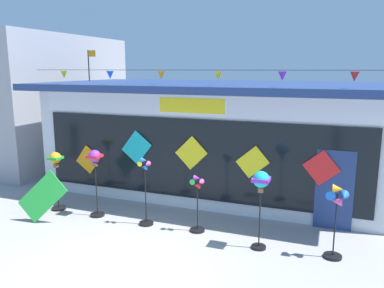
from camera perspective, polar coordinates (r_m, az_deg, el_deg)
ground_plane at (r=8.10m, az=-11.88°, el=-18.01°), size 80.00×80.00×0.00m
kite_shop_building at (r=12.60m, az=3.71°, el=1.32°), size 10.76×5.48×4.84m
wind_spinner_far_left at (r=11.27m, az=-19.67°, el=-3.41°), size 0.40×0.40×1.66m
wind_spinner_left at (r=10.42m, az=-14.29°, el=-3.35°), size 0.38×0.38×1.83m
wind_spinner_center_left at (r=9.73m, az=-7.02°, el=-7.12°), size 0.37×0.37×1.77m
wind_spinner_center_right at (r=9.31m, az=0.78°, el=-8.76°), size 0.36×0.36×1.44m
wind_spinner_right at (r=8.38m, az=10.26°, el=-6.34°), size 0.37×0.37×1.77m
wind_spinner_far_right at (r=8.47m, az=20.78°, el=-9.20°), size 0.45×0.38×1.62m
display_kite_on_ground at (r=10.60m, az=-21.48°, el=-7.36°), size 1.39×0.31×1.39m
neighbour_building at (r=18.74m, az=-24.81°, el=6.21°), size 6.97×7.20×5.26m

